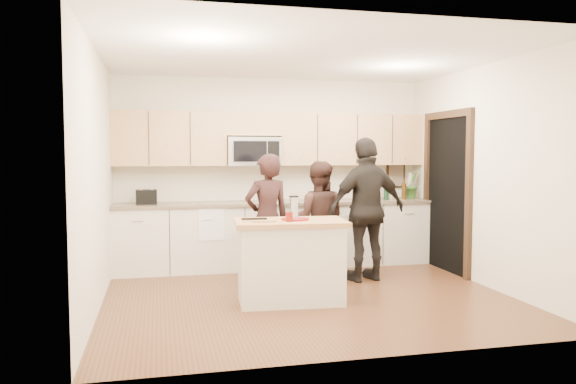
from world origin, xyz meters
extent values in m
plane|color=brown|center=(0.00, 0.00, 0.00)|extent=(4.50, 4.50, 0.00)
cube|color=beige|center=(0.00, 2.00, 1.35)|extent=(4.50, 0.02, 2.70)
cube|color=beige|center=(0.00, -2.00, 1.35)|extent=(4.50, 0.02, 2.70)
cube|color=beige|center=(-2.25, 0.00, 1.35)|extent=(0.02, 4.00, 2.70)
cube|color=beige|center=(2.25, 0.00, 1.35)|extent=(0.02, 4.00, 2.70)
cube|color=white|center=(0.00, 0.00, 2.70)|extent=(4.50, 4.00, 0.02)
cube|color=beige|center=(0.00, 1.69, 0.45)|extent=(4.50, 0.62, 0.90)
cube|color=#7D6E53|center=(0.00, 1.68, 0.92)|extent=(4.50, 0.66, 0.04)
cube|color=tan|center=(-1.48, 1.83, 1.83)|extent=(1.55, 0.33, 0.75)
cube|color=tan|center=(1.17, 1.83, 1.83)|extent=(2.17, 0.33, 0.75)
cube|color=tan|center=(-0.31, 1.83, 2.04)|extent=(0.78, 0.33, 0.33)
cube|color=silver|center=(-0.31, 1.80, 1.65)|extent=(0.76, 0.40, 0.40)
cube|color=black|center=(-0.39, 1.60, 1.65)|extent=(0.47, 0.01, 0.29)
cube|color=black|center=(-0.06, 1.60, 1.65)|extent=(0.17, 0.01, 0.29)
cube|color=black|center=(2.24, 0.90, 1.05)|extent=(0.02, 1.05, 2.10)
cube|color=black|center=(2.22, 0.33, 1.05)|extent=(0.06, 0.10, 2.10)
cube|color=black|center=(2.22, 1.48, 1.05)|extent=(0.06, 0.10, 2.10)
cube|color=black|center=(2.22, 0.90, 2.15)|extent=(0.06, 1.25, 0.10)
cube|color=black|center=(1.95, 1.99, 1.28)|extent=(0.30, 0.03, 0.38)
cube|color=tan|center=(1.95, 1.97, 1.28)|extent=(0.24, 0.00, 0.32)
cube|color=white|center=(-0.95, 1.38, 0.70)|extent=(0.34, 0.01, 0.48)
cube|color=white|center=(-0.95, 1.67, 0.94)|extent=(0.34, 0.60, 0.01)
cube|color=beige|center=(-0.24, -0.20, 0.42)|extent=(1.15, 0.73, 0.85)
cube|color=tan|center=(-0.24, -0.20, 0.88)|extent=(1.25, 0.80, 0.05)
cylinder|color=maroon|center=(-0.19, -0.19, 0.91)|extent=(0.30, 0.30, 0.02)
cube|color=silver|center=(-0.20, -0.19, 1.03)|extent=(0.08, 0.06, 0.23)
cube|color=black|center=(-0.20, -0.19, 1.16)|extent=(0.09, 0.07, 0.02)
cylinder|color=maroon|center=(-0.29, -0.33, 0.95)|extent=(0.08, 0.08, 0.10)
cube|color=tan|center=(-0.54, -0.24, 0.91)|extent=(0.26, 0.22, 0.02)
cube|color=black|center=(-0.64, -0.21, 0.93)|extent=(0.28, 0.05, 0.02)
cube|color=silver|center=(-0.58, -0.38, 0.92)|extent=(0.22, 0.04, 0.01)
cube|color=black|center=(-1.79, 1.67, 1.04)|extent=(0.27, 0.22, 0.19)
cube|color=silver|center=(-1.86, 1.67, 1.14)|extent=(0.03, 0.16, 0.00)
cube|color=silver|center=(-1.72, 1.67, 1.14)|extent=(0.03, 0.16, 0.00)
cylinder|color=black|center=(1.36, 1.69, 1.09)|extent=(0.07, 0.07, 0.31)
cylinder|color=#3B240A|center=(1.49, 1.75, 1.13)|extent=(0.08, 0.08, 0.38)
cylinder|color=#B1A68B|center=(1.71, 1.62, 1.10)|extent=(0.06, 0.06, 0.32)
cylinder|color=#3B240A|center=(1.93, 1.63, 1.09)|extent=(0.07, 0.07, 0.30)
cylinder|color=#B1A68B|center=(2.10, 1.78, 1.14)|extent=(0.08, 0.08, 0.39)
cylinder|color=black|center=(1.62, 1.58, 1.11)|extent=(0.07, 0.07, 0.33)
imported|color=#3D722D|center=(2.10, 1.72, 1.15)|extent=(0.30, 0.29, 0.43)
imported|color=black|center=(-0.33, 0.70, 0.81)|extent=(0.66, 0.51, 1.62)
imported|color=#311D18|center=(0.39, 0.90, 0.76)|extent=(0.89, 0.80, 1.52)
imported|color=black|center=(0.95, 0.59, 0.91)|extent=(1.14, 0.64, 1.83)
camera|label=1|loc=(-1.63, -6.09, 1.63)|focal=35.00mm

